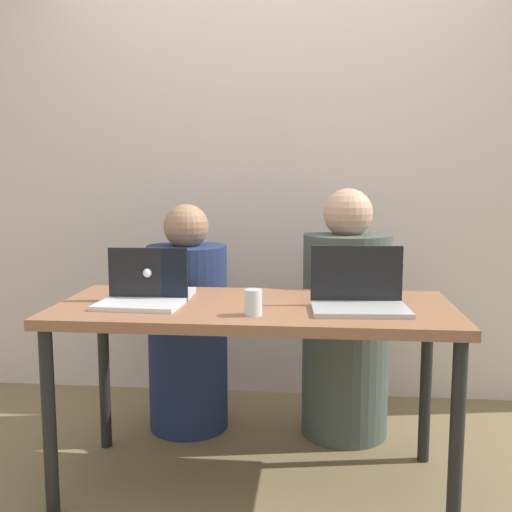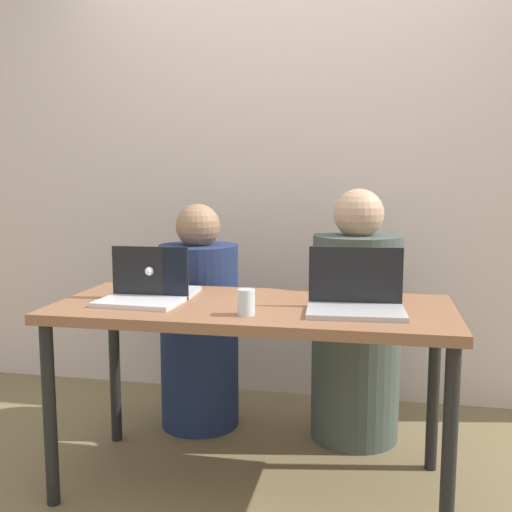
% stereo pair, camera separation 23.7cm
% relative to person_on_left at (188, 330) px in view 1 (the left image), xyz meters
% --- Properties ---
extents(ground_plane, '(12.00, 12.00, 0.00)m').
position_rel_person_on_left_xyz_m(ground_plane, '(0.38, -0.55, -0.49)').
color(ground_plane, olive).
extents(back_wall, '(4.50, 0.10, 2.44)m').
position_rel_person_on_left_xyz_m(back_wall, '(0.38, 0.56, 0.73)').
color(back_wall, beige).
rests_on(back_wall, ground).
extents(desk, '(1.54, 0.67, 0.75)m').
position_rel_person_on_left_xyz_m(desk, '(0.38, -0.55, 0.18)').
color(desk, brown).
rests_on(desk, ground).
extents(person_on_left, '(0.42, 0.42, 1.11)m').
position_rel_person_on_left_xyz_m(person_on_left, '(0.00, 0.00, 0.00)').
color(person_on_left, navy).
rests_on(person_on_left, ground).
extents(person_on_right, '(0.46, 0.46, 1.19)m').
position_rel_person_on_left_xyz_m(person_on_right, '(0.77, 0.00, 0.03)').
color(person_on_right, '#424D46').
rests_on(person_on_right, ground).
extents(laptop_front_right, '(0.37, 0.28, 0.23)m').
position_rel_person_on_left_xyz_m(laptop_front_right, '(0.78, -0.60, 0.31)').
color(laptop_front_right, '#B4B4B5').
rests_on(laptop_front_right, desk).
extents(laptop_back_left, '(0.33, 0.26, 0.21)m').
position_rel_person_on_left_xyz_m(laptop_back_left, '(-0.04, -0.46, 0.30)').
color(laptop_back_left, silver).
rests_on(laptop_back_left, desk).
extents(laptop_front_left, '(0.33, 0.25, 0.21)m').
position_rel_person_on_left_xyz_m(laptop_front_left, '(-0.05, -0.60, 0.30)').
color(laptop_front_left, silver).
rests_on(laptop_front_left, desk).
extents(water_glass_center, '(0.06, 0.06, 0.09)m').
position_rel_person_on_left_xyz_m(water_glass_center, '(0.40, -0.73, 0.30)').
color(water_glass_center, silver).
rests_on(water_glass_center, desk).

